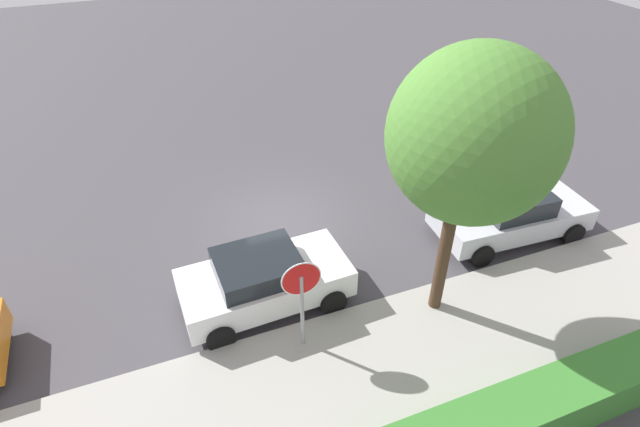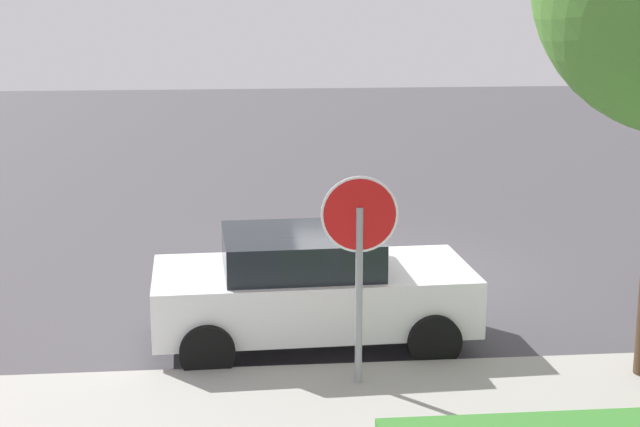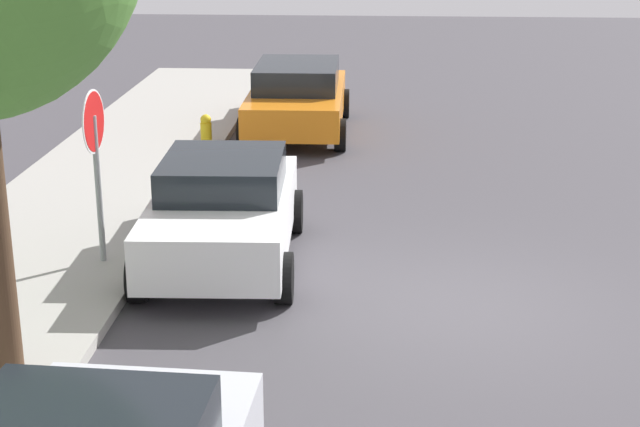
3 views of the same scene
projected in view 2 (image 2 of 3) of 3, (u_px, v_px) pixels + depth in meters
name	position (u px, v px, depth m)	size (l,w,h in m)	color
ground_plane	(377.00, 274.00, 15.32)	(60.00, 60.00, 0.00)	#423F44
sidewalk_curb	(462.00, 424.00, 9.87)	(32.00, 3.17, 0.14)	#9E9B93
stop_sign	(359.00, 246.00, 10.41)	(0.83, 0.08, 2.44)	gray
parked_car_white	(310.00, 288.00, 12.10)	(3.96, 2.13, 1.45)	white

